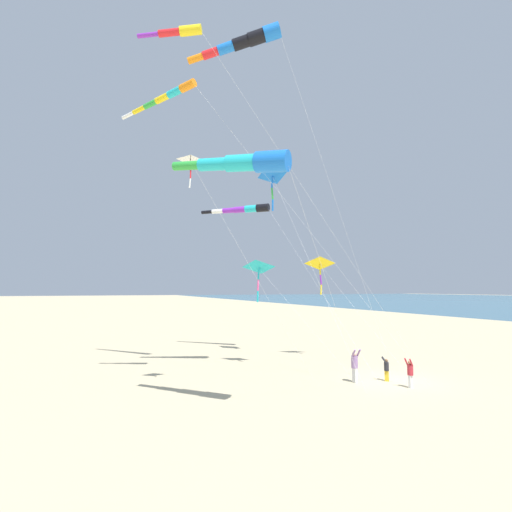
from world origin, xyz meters
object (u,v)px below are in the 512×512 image
at_px(person_child_grey_jacket, 386,368).
at_px(kite_delta_white_trailing, 191,161).
at_px(kite_delta_rainbow_low_near, 320,264).
at_px(kite_windsock_long_streamer_right, 246,41).
at_px(kite_windsock_red_high_left, 180,32).
at_px(kite_delta_checkered_midright, 273,176).
at_px(kite_windsock_blue_topmost, 167,96).
at_px(kite_delta_yellow_midlevel, 259,268).
at_px(person_child_green_jacket, 410,372).
at_px(kite_windsock_striped_overhead, 244,209).
at_px(person_adult_flyer, 355,364).
at_px(kite_windsock_orange_high_right, 244,163).

relative_size(person_child_grey_jacket, kite_delta_white_trailing, 0.12).
bearing_deg(kite_delta_rainbow_low_near, kite_windsock_long_streamer_right, -146.25).
xyz_separation_m(person_child_grey_jacket, kite_windsock_red_high_left, (-11.58, 1.33, 17.52)).
height_order(kite_windsock_long_streamer_right, kite_delta_checkered_midright, kite_windsock_long_streamer_right).
bearing_deg(kite_delta_white_trailing, kite_windsock_blue_topmost, 93.15).
bearing_deg(kite_delta_yellow_midlevel, kite_delta_white_trailing, -137.46).
xyz_separation_m(kite_delta_rainbow_low_near, kite_delta_yellow_midlevel, (-5.41, -1.02, -0.43)).
relative_size(kite_windsock_long_streamer_right, kite_delta_yellow_midlevel, 2.85).
bearing_deg(kite_windsock_red_high_left, kite_delta_rainbow_low_near, 26.42).
relative_size(person_child_green_jacket, kite_windsock_long_streamer_right, 0.08).
xyz_separation_m(kite_windsock_blue_topmost, kite_windsock_striped_overhead, (7.27, 5.20, -5.76)).
xyz_separation_m(person_adult_flyer, person_child_green_jacket, (1.94, -2.06, -0.17)).
xyz_separation_m(kite_delta_rainbow_low_near, kite_windsock_long_streamer_right, (-8.06, -5.39, 12.14)).
height_order(person_child_grey_jacket, kite_windsock_orange_high_right, kite_windsock_orange_high_right).
xyz_separation_m(person_adult_flyer, kite_delta_white_trailing, (-9.18, 0.37, 10.34)).
height_order(person_adult_flyer, kite_delta_checkered_midright, kite_delta_checkered_midright).
height_order(kite_delta_rainbow_low_near, kite_windsock_striped_overhead, kite_windsock_striped_overhead).
bearing_deg(person_child_green_jacket, kite_windsock_long_streamer_right, 155.84).
height_order(kite_windsock_red_high_left, kite_windsock_long_streamer_right, kite_windsock_long_streamer_right).
relative_size(person_child_green_jacket, kite_delta_yellow_midlevel, 0.22).
relative_size(kite_delta_rainbow_low_near, kite_windsock_red_high_left, 0.40).
distance_m(person_child_green_jacket, kite_windsock_striped_overhead, 17.82).
distance_m(person_child_green_jacket, kite_windsock_long_streamer_right, 20.20).
bearing_deg(kite_windsock_blue_topmost, kite_delta_yellow_midlevel, -3.89).
relative_size(kite_delta_rainbow_low_near, kite_windsock_long_streamer_right, 0.37).
distance_m(kite_delta_white_trailing, kite_windsock_long_streamer_right, 8.51).
relative_size(kite_windsock_red_high_left, kite_windsock_orange_high_right, 1.75).
xyz_separation_m(person_child_green_jacket, kite_windsock_long_streamer_right, (-7.83, 3.51, 18.28)).
distance_m(person_adult_flyer, kite_windsock_long_streamer_right, 19.11).
bearing_deg(kite_windsock_red_high_left, person_child_grey_jacket, -6.56).
xyz_separation_m(person_child_grey_jacket, kite_windsock_long_streamer_right, (-7.72, 1.87, 18.39)).
distance_m(kite_delta_rainbow_low_near, kite_windsock_blue_topmost, 15.70).
relative_size(person_adult_flyer, kite_windsock_striped_overhead, 0.13).
height_order(kite_delta_checkered_midright, kite_windsock_blue_topmost, kite_windsock_blue_topmost).
distance_m(kite_windsock_striped_overhead, kite_delta_yellow_midlevel, 7.69).
relative_size(person_adult_flyer, kite_windsock_blue_topmost, 0.10).
height_order(person_adult_flyer, kite_windsock_orange_high_right, kite_windsock_orange_high_right).
relative_size(person_child_grey_jacket, kite_delta_yellow_midlevel, 0.19).
xyz_separation_m(person_child_grey_jacket, kite_windsock_orange_high_right, (-9.80, -3.39, 9.39)).
xyz_separation_m(person_child_green_jacket, kite_windsock_orange_high_right, (-9.91, -1.75, 9.28)).
xyz_separation_m(kite_windsock_striped_overhead, kite_delta_yellow_midlevel, (-1.01, -5.63, -5.15)).
xyz_separation_m(kite_windsock_long_streamer_right, kite_windsock_orange_high_right, (-2.08, -5.26, -9.01)).
bearing_deg(kite_delta_yellow_midlevel, kite_windsock_blue_topmost, 176.11).
height_order(kite_delta_yellow_midlevel, kite_windsock_orange_high_right, kite_windsock_orange_high_right).
height_order(kite_delta_rainbow_low_near, kite_delta_yellow_midlevel, kite_delta_rainbow_low_near).
bearing_deg(kite_delta_rainbow_low_near, kite_delta_checkered_midright, 166.52).
distance_m(kite_delta_rainbow_low_near, kite_delta_yellow_midlevel, 5.53).
bearing_deg(kite_windsock_striped_overhead, person_child_green_jacket, -72.83).
bearing_deg(kite_windsock_blue_topmost, kite_windsock_red_high_left, -92.65).
distance_m(kite_windsock_red_high_left, kite_windsock_orange_high_right, 9.57).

